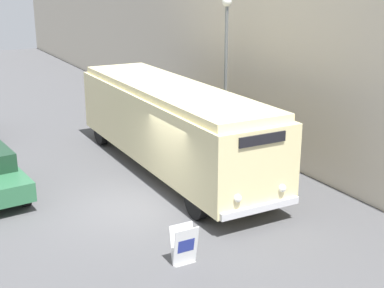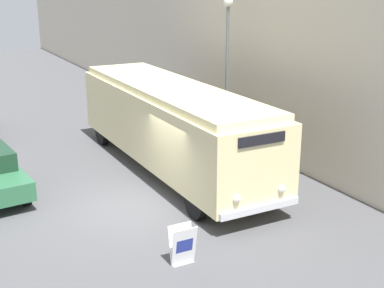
# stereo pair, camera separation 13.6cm
# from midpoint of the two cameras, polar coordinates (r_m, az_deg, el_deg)

# --- Properties ---
(ground_plane) EXTENTS (80.00, 80.00, 0.00)m
(ground_plane) POSITION_cam_midpoint_polar(r_m,az_deg,el_deg) (16.28, -6.16, -6.76)
(ground_plane) COLOR #4C4C4F
(building_wall_right) EXTENTS (0.30, 60.00, 6.34)m
(building_wall_right) POSITION_cam_midpoint_polar(r_m,az_deg,el_deg) (26.94, -1.34, 9.96)
(building_wall_right) COLOR beige
(building_wall_right) RESTS_ON ground_plane
(vintage_bus) EXTENTS (2.67, 11.09, 3.06)m
(vintage_bus) POSITION_cam_midpoint_polar(r_m,az_deg,el_deg) (18.84, -2.09, 2.35)
(vintage_bus) COLOR black
(vintage_bus) RESTS_ON ground_plane
(sign_board) EXTENTS (0.63, 0.37, 0.98)m
(sign_board) POSITION_cam_midpoint_polar(r_m,az_deg,el_deg) (13.04, -0.69, -10.77)
(sign_board) COLOR gray
(sign_board) RESTS_ON ground_plane
(streetlamp) EXTENTS (0.36, 0.36, 5.93)m
(streetlamp) POSITION_cam_midpoint_polar(r_m,az_deg,el_deg) (20.80, 3.97, 9.74)
(streetlamp) COLOR #595E60
(streetlamp) RESTS_ON ground_plane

